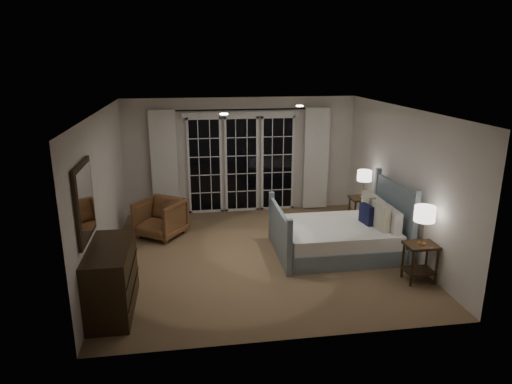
{
  "coord_description": "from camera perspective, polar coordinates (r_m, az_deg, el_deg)",
  "views": [
    {
      "loc": [
        -1.16,
        -7.19,
        3.28
      ],
      "look_at": [
        -0.01,
        0.32,
        1.05
      ],
      "focal_mm": 32.0,
      "sensor_mm": 36.0,
      "label": 1
    }
  ],
  "objects": [
    {
      "name": "wall_front",
      "position": [
        5.24,
        4.8,
        -6.51
      ],
      "size": [
        5.0,
        0.02,
        2.5
      ],
      "primitive_type": "cube",
      "color": "silver",
      "rests_on": "floor"
    },
    {
      "name": "downlight_a",
      "position": [
        8.07,
        5.48,
        10.66
      ],
      "size": [
        0.12,
        0.12,
        0.01
      ],
      "primitive_type": "cylinder",
      "color": "white",
      "rests_on": "ceiling"
    },
    {
      "name": "mirror",
      "position": [
        6.13,
        -20.64,
        -1.14
      ],
      "size": [
        0.05,
        0.85,
        1.0
      ],
      "color": "#322010",
      "rests_on": "wall_left"
    },
    {
      "name": "lamp_right",
      "position": [
        9.15,
        13.4,
        1.95
      ],
      "size": [
        0.28,
        0.28,
        0.54
      ],
      "color": "#B97F4A",
      "rests_on": "nightstand_right"
    },
    {
      "name": "wall_left",
      "position": [
        7.59,
        -18.54,
        -0.03
      ],
      "size": [
        0.02,
        5.0,
        2.5
      ],
      "primitive_type": "cube",
      "color": "silver",
      "rests_on": "floor"
    },
    {
      "name": "bed",
      "position": [
        8.12,
        10.51,
        -5.37
      ],
      "size": [
        2.1,
        1.49,
        1.21
      ],
      "color": "slate",
      "rests_on": "floor"
    },
    {
      "name": "curtain_rod",
      "position": [
        9.72,
        -1.83,
        10.26
      ],
      "size": [
        3.5,
        0.03,
        0.03
      ],
      "primitive_type": "cylinder",
      "rotation": [
        0.0,
        1.57,
        0.0
      ],
      "color": "black",
      "rests_on": "wall_back"
    },
    {
      "name": "nightstand_left",
      "position": [
        7.4,
        19.82,
        -7.64
      ],
      "size": [
        0.46,
        0.37,
        0.61
      ],
      "color": "#322010",
      "rests_on": "floor"
    },
    {
      "name": "floor",
      "position": [
        7.99,
        0.42,
        -7.9
      ],
      "size": [
        5.0,
        5.0,
        0.0
      ],
      "primitive_type": "plane",
      "color": "olive",
      "rests_on": "ground"
    },
    {
      "name": "armchair",
      "position": [
        8.86,
        -11.85,
        -3.23
      ],
      "size": [
        1.09,
        1.09,
        0.73
      ],
      "primitive_type": "imported",
      "rotation": [
        0.0,
        0.0,
        -0.59
      ],
      "color": "brown",
      "rests_on": "floor"
    },
    {
      "name": "wall_back",
      "position": [
        9.97,
        -1.85,
        4.59
      ],
      "size": [
        5.0,
        0.02,
        2.5
      ],
      "primitive_type": "cube",
      "color": "silver",
      "rests_on": "floor"
    },
    {
      "name": "downlight_b",
      "position": [
        6.86,
        -4.03,
        9.69
      ],
      "size": [
        0.12,
        0.12,
        0.01
      ],
      "primitive_type": "cylinder",
      "color": "white",
      "rests_on": "ceiling"
    },
    {
      "name": "lamp_left",
      "position": [
        7.16,
        20.35,
        -2.62
      ],
      "size": [
        0.31,
        0.31,
        0.59
      ],
      "color": "#B97F4A",
      "rests_on": "nightstand_left"
    },
    {
      "name": "curtain_right",
      "position": [
        10.2,
        7.51,
        4.15
      ],
      "size": [
        0.55,
        0.1,
        2.25
      ],
      "primitive_type": "cube",
      "color": "silver",
      "rests_on": "curtain_rod"
    },
    {
      "name": "french_doors",
      "position": [
        9.96,
        -1.81,
        3.64
      ],
      "size": [
        2.5,
        0.04,
        2.2
      ],
      "color": "black",
      "rests_on": "wall_back"
    },
    {
      "name": "ceiling",
      "position": [
        7.33,
        0.46,
        10.23
      ],
      "size": [
        5.0,
        5.0,
        0.0
      ],
      "primitive_type": "plane",
      "rotation": [
        3.14,
        0.0,
        0.0
      ],
      "color": "white",
      "rests_on": "wall_back"
    },
    {
      "name": "wall_right",
      "position": [
        8.32,
        17.7,
        1.44
      ],
      "size": [
        0.02,
        5.0,
        2.5
      ],
      "primitive_type": "cube",
      "color": "silver",
      "rests_on": "floor"
    },
    {
      "name": "nightstand_right",
      "position": [
        9.33,
        13.14,
        -1.93
      ],
      "size": [
        0.49,
        0.4,
        0.64
      ],
      "color": "#322010",
      "rests_on": "floor"
    },
    {
      "name": "dresser",
      "position": [
        6.48,
        -17.59,
        -10.31
      ],
      "size": [
        0.55,
        1.29,
        0.92
      ],
      "color": "#322010",
      "rests_on": "floor"
    },
    {
      "name": "curtain_left",
      "position": [
        9.82,
        -11.38,
        3.49
      ],
      "size": [
        0.55,
        0.1,
        2.25
      ],
      "primitive_type": "cube",
      "color": "silver",
      "rests_on": "curtain_rod"
    }
  ]
}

